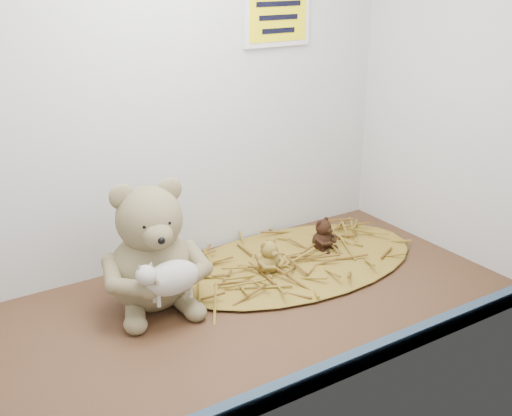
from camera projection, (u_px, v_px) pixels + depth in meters
alcove_shell at (208, 86)px, 122.71cm from camera, size 120.40×60.20×90.40cm
front_rail at (322, 375)px, 108.63cm from camera, size 119.28×2.20×3.60cm
straw_bed at (296, 261)px, 152.30cm from camera, size 64.07×37.20×1.24cm
main_teddy at (150, 245)px, 129.67cm from camera, size 25.21×26.22×27.16cm
toy_lamb at (172, 278)px, 123.18cm from camera, size 14.70×8.97×9.50cm
mini_teddy_tan at (269, 255)px, 144.67cm from camera, size 7.17×7.49×7.99cm
mini_teddy_brown at (323, 233)px, 156.60cm from camera, size 8.21×8.44×7.99cm
wall_sign at (277, 17)px, 150.26cm from camera, size 16.00×1.20×11.00cm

